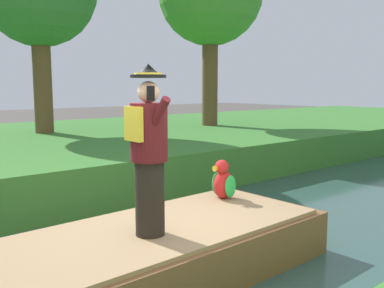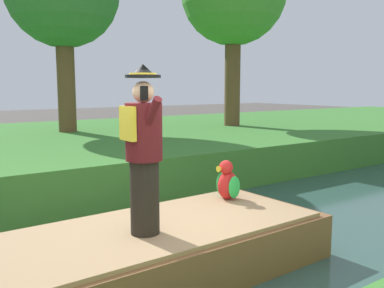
{
  "view_description": "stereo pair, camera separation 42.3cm",
  "coord_description": "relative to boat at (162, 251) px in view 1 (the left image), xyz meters",
  "views": [
    {
      "loc": [
        3.94,
        -2.84,
        2.33
      ],
      "look_at": [
        -0.14,
        0.55,
        1.61
      ],
      "focal_mm": 40.09,
      "sensor_mm": 36.0,
      "label": 1
    },
    {
      "loc": [
        4.2,
        -2.5,
        2.33
      ],
      "look_at": [
        -0.14,
        0.55,
        1.61
      ],
      "focal_mm": 40.09,
      "sensor_mm": 36.0,
      "label": 2
    }
  ],
  "objects": [
    {
      "name": "parrot_plush",
      "position": [
        -0.43,
        1.41,
        0.55
      ],
      "size": [
        0.36,
        0.34,
        0.57
      ],
      "color": "red",
      "rests_on": "boat"
    },
    {
      "name": "ground_plane",
      "position": [
        0.0,
        0.02,
        -0.4
      ],
      "size": [
        80.0,
        80.0,
        0.0
      ],
      "primitive_type": "plane",
      "color": "#4C4742"
    },
    {
      "name": "person_pirate",
      "position": [
        0.16,
        -0.27,
        1.23
      ],
      "size": [
        0.61,
        0.42,
        1.85
      ],
      "rotation": [
        0.0,
        0.0,
        -0.12
      ],
      "color": "black",
      "rests_on": "boat"
    },
    {
      "name": "boat",
      "position": [
        0.0,
        0.0,
        0.0
      ],
      "size": [
        1.91,
        4.25,
        0.61
      ],
      "color": "brown",
      "rests_on": "canal_water"
    },
    {
      "name": "canal_water",
      "position": [
        0.0,
        0.02,
        -0.35
      ],
      "size": [
        5.23,
        48.0,
        0.1
      ],
      "primitive_type": "cube",
      "color": "#2D4C47",
      "rests_on": "ground"
    }
  ]
}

